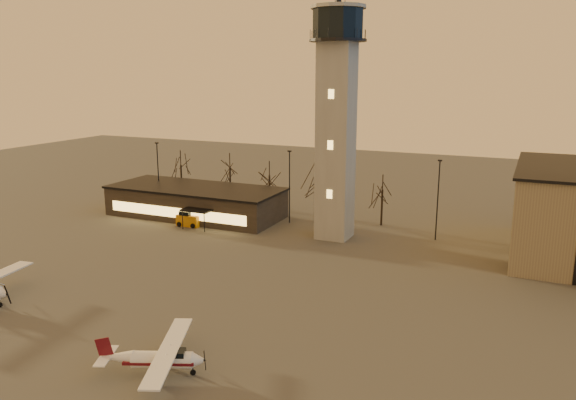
{
  "coord_description": "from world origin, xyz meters",
  "views": [
    {
      "loc": [
        22.68,
        -35.0,
        20.53
      ],
      "look_at": [
        1.18,
        13.0,
        8.5
      ],
      "focal_mm": 35.0,
      "sensor_mm": 36.0,
      "label": 1
    }
  ],
  "objects_px": {
    "cessna_front": "(164,362)",
    "service_cart": "(189,220)",
    "terminal": "(196,201)",
    "control_tower": "(336,107)"
  },
  "relations": [
    {
      "from": "terminal",
      "to": "service_cart",
      "type": "distance_m",
      "value": 5.57
    },
    {
      "from": "service_cart",
      "to": "terminal",
      "type": "bearing_deg",
      "value": 110.97
    },
    {
      "from": "control_tower",
      "to": "terminal",
      "type": "relative_size",
      "value": 1.28
    },
    {
      "from": "cessna_front",
      "to": "service_cart",
      "type": "distance_m",
      "value": 39.04
    },
    {
      "from": "cessna_front",
      "to": "service_cart",
      "type": "xyz_separation_m",
      "value": [
        -20.36,
        33.31,
        -0.16
      ]
    },
    {
      "from": "terminal",
      "to": "cessna_front",
      "type": "xyz_separation_m",
      "value": [
        22.44,
        -38.29,
        -1.21
      ]
    },
    {
      "from": "cessna_front",
      "to": "service_cart",
      "type": "bearing_deg",
      "value": 98.99
    },
    {
      "from": "control_tower",
      "to": "service_cart",
      "type": "distance_m",
      "value": 25.43
    },
    {
      "from": "terminal",
      "to": "cessna_front",
      "type": "distance_m",
      "value": 44.4
    },
    {
      "from": "terminal",
      "to": "cessna_front",
      "type": "relative_size",
      "value": 2.6
    }
  ]
}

